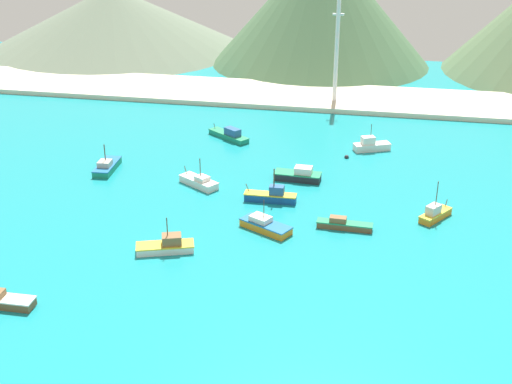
{
  "coord_description": "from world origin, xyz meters",
  "views": [
    {
      "loc": [
        16.79,
        -46.55,
        49.75
      ],
      "look_at": [
        -4.24,
        58.76,
        0.97
      ],
      "focal_mm": 46.98,
      "sensor_mm": 36.0,
      "label": 1
    }
  ],
  "objects": [
    {
      "name": "fishing_boat_5",
      "position": [
        26.35,
        56.01,
        0.98
      ],
      "size": [
        5.66,
        6.9,
        6.83
      ],
      "color": "orange",
      "rests_on": "ground"
    },
    {
      "name": "hill_west",
      "position": [
        -74.8,
        167.88,
        10.23
      ],
      "size": [
        85.93,
        85.93,
        20.47
      ],
      "color": "#60705B",
      "rests_on": "ground"
    },
    {
      "name": "fishing_boat_8",
      "position": [
        -0.39,
        46.78,
        0.83
      ],
      "size": [
        9.08,
        6.75,
        5.23
      ],
      "color": "orange",
      "rests_on": "ground"
    },
    {
      "name": "hill_central",
      "position": [
        -4.36,
        160.67,
        18.43
      ],
      "size": [
        66.88,
        66.88,
        36.86
      ],
      "color": "#476B47",
      "rests_on": "ground"
    },
    {
      "name": "fishing_boat_11",
      "position": [
        14.67,
        86.2,
        1.09
      ],
      "size": [
        7.98,
        5.32,
        5.77
      ],
      "color": "silver",
      "rests_on": "ground"
    },
    {
      "name": "fishing_boat_7",
      "position": [
        -15.43,
        61.53,
        0.82
      ],
      "size": [
        8.31,
        6.68,
        5.51
      ],
      "color": "silver",
      "rests_on": "ground"
    },
    {
      "name": "beach_strip",
      "position": [
        0.0,
        121.29,
        0.6
      ],
      "size": [
        247.0,
        23.34,
        1.2
      ],
      "primitive_type": "cube",
      "color": "beige",
      "rests_on": "ground"
    },
    {
      "name": "fishing_boat_9",
      "position": [
        -15.78,
        87.22,
        0.92
      ],
      "size": [
        10.28,
        8.43,
        2.67
      ],
      "color": "#198466",
      "rests_on": "ground"
    },
    {
      "name": "buoy_0",
      "position": [
        10.08,
        80.81,
        0.16
      ],
      "size": [
        0.92,
        0.92,
        0.92
      ],
      "color": "#232328",
      "rests_on": "ground"
    },
    {
      "name": "fishing_boat_3",
      "position": [
        -13.59,
        37.11,
        0.93
      ],
      "size": [
        9.1,
        5.54,
        5.6
      ],
      "color": "silver",
      "rests_on": "ground"
    },
    {
      "name": "fishing_boat_0",
      "position": [
        -34.92,
        65.14,
        0.84
      ],
      "size": [
        3.84,
        8.94,
        5.49
      ],
      "color": "#198466",
      "rests_on": "ground"
    },
    {
      "name": "ground",
      "position": [
        0.0,
        30.0,
        -0.25
      ],
      "size": [
        260.0,
        280.0,
        0.5
      ],
      "color": "teal"
    },
    {
      "name": "fishing_boat_12",
      "position": [
        -1.26,
        57.54,
        1.02
      ],
      "size": [
        9.14,
        2.33,
        6.17
      ],
      "color": "#14478C",
      "rests_on": "ground"
    },
    {
      "name": "fishing_boat_6",
      "position": [
        11.88,
        49.74,
        0.7
      ],
      "size": [
        9.0,
        2.21,
        1.95
      ],
      "color": "brown",
      "rests_on": "ground"
    },
    {
      "name": "fishing_boat_10",
      "position": [
        2.09,
        67.78,
        0.99
      ],
      "size": [
        8.84,
        3.57,
        2.7
      ],
      "color": "#232328",
      "rests_on": "ground"
    },
    {
      "name": "radio_tower",
      "position": [
        4.23,
        116.71,
        13.96
      ],
      "size": [
        2.74,
        2.19,
        27.37
      ],
      "color": "silver",
      "rests_on": "ground"
    }
  ]
}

